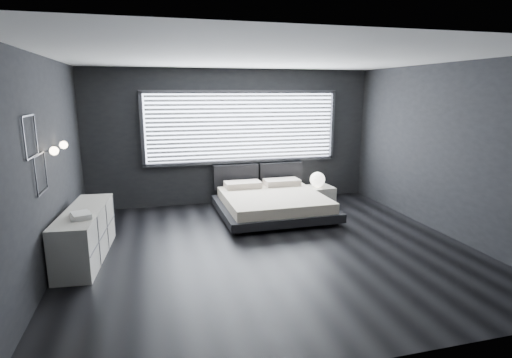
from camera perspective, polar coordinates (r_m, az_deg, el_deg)
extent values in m
plane|color=black|center=(6.20, 2.03, -9.81)|extent=(6.00, 6.00, 0.00)
plane|color=white|center=(5.76, 2.25, 16.96)|extent=(6.00, 6.00, 0.00)
cube|color=black|center=(8.46, -3.29, 5.99)|extent=(6.00, 0.04, 2.80)
cube|color=black|center=(3.34, 15.95, -4.46)|extent=(6.00, 0.04, 2.80)
cube|color=black|center=(5.73, -27.96, 1.47)|extent=(0.04, 5.50, 2.80)
cube|color=black|center=(7.27, 25.46, 3.75)|extent=(0.04, 5.50, 2.80)
cube|color=white|center=(8.46, -1.95, 7.44)|extent=(4.00, 0.02, 1.38)
cube|color=#47474C|center=(8.22, -15.99, 6.82)|extent=(0.06, 0.08, 1.48)
cube|color=#47474C|center=(9.10, 10.83, 7.58)|extent=(0.06, 0.08, 1.48)
cube|color=#47474C|center=(8.40, -1.94, 12.39)|extent=(4.14, 0.08, 0.06)
cube|color=#47474C|center=(8.53, -1.87, 2.53)|extent=(4.14, 0.08, 0.06)
cube|color=silver|center=(8.40, -1.86, 7.40)|extent=(3.94, 0.03, 1.32)
cube|color=black|center=(8.49, -2.90, 0.35)|extent=(0.96, 0.16, 0.52)
cube|color=black|center=(8.75, 3.53, 0.70)|extent=(0.96, 0.16, 0.52)
cylinder|color=silver|center=(5.73, -27.57, 3.56)|extent=(0.10, 0.02, 0.02)
sphere|color=#FFE5B7|center=(5.72, -26.89, 3.61)|extent=(0.11, 0.11, 0.11)
cylinder|color=silver|center=(6.32, -26.42, 4.36)|extent=(0.10, 0.02, 0.02)
sphere|color=#FFE5B7|center=(6.30, -25.79, 4.41)|extent=(0.11, 0.11, 0.11)
cube|color=#47474C|center=(5.12, -29.82, 7.85)|extent=(0.01, 0.46, 0.02)
cube|color=#47474C|center=(5.16, -29.27, 2.77)|extent=(0.01, 0.46, 0.02)
cube|color=#47474C|center=(5.36, -28.94, 5.59)|extent=(0.01, 0.02, 0.46)
cube|color=#47474C|center=(4.91, -30.20, 4.97)|extent=(0.01, 0.02, 0.46)
cube|color=#47474C|center=(5.40, -28.63, 3.09)|extent=(0.01, 0.46, 0.02)
cube|color=#47474C|center=(5.48, -28.13, -1.65)|extent=(0.01, 0.46, 0.02)
cube|color=#47474C|center=(5.66, -27.85, 1.16)|extent=(0.01, 0.02, 0.46)
cube|color=#47474C|center=(5.22, -28.94, 0.21)|extent=(0.01, 0.02, 0.46)
cube|color=black|center=(6.77, -2.69, -7.51)|extent=(0.11, 0.11, 0.08)
cube|color=black|center=(7.35, 11.09, -6.11)|extent=(0.11, 0.11, 0.08)
cube|color=black|center=(8.26, -5.17, -3.84)|extent=(0.11, 0.11, 0.08)
cube|color=black|center=(8.74, 6.43, -2.96)|extent=(0.11, 0.11, 0.08)
cube|color=black|center=(7.69, 2.48, -4.16)|extent=(2.09, 2.00, 0.15)
cube|color=beige|center=(7.65, 2.49, -2.94)|extent=(1.87, 1.87, 0.19)
cube|color=beige|center=(8.18, -1.91, -0.79)|extent=(0.74, 0.40, 0.12)
cube|color=beige|center=(8.41, 3.70, -0.44)|extent=(0.74, 0.40, 0.12)
cube|color=silver|center=(8.64, 8.82, -2.24)|extent=(0.65, 0.56, 0.36)
sphere|color=white|center=(8.55, 8.77, -0.07)|extent=(0.32, 0.32, 0.32)
cube|color=silver|center=(6.23, -23.17, -7.22)|extent=(0.65, 1.83, 0.72)
cube|color=#47474C|center=(6.17, -20.86, -7.20)|extent=(0.16, 1.76, 0.70)
cube|color=silver|center=(5.76, -23.78, -4.88)|extent=(0.33, 0.39, 0.04)
cube|color=silver|center=(5.73, -23.74, -4.60)|extent=(0.30, 0.35, 0.03)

